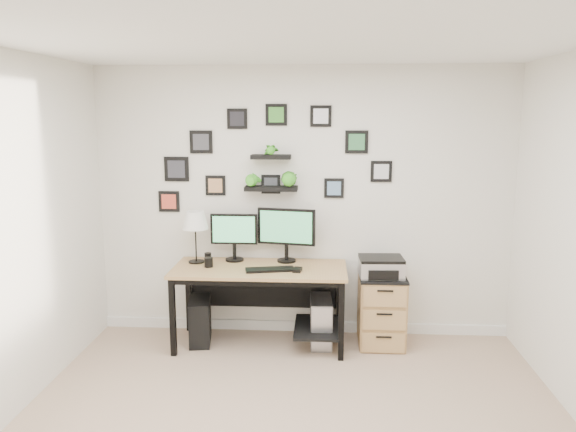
# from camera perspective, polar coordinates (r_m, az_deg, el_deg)

# --- Properties ---
(room) EXTENTS (4.00, 4.00, 4.00)m
(room) POSITION_cam_1_polar(r_m,az_deg,el_deg) (5.74, 1.47, -11.10)
(room) COLOR tan
(room) RESTS_ON ground
(desk) EXTENTS (1.60, 0.70, 0.75)m
(desk) POSITION_cam_1_polar(r_m,az_deg,el_deg) (5.27, -2.45, -6.44)
(desk) COLOR tan
(desk) RESTS_ON ground
(monitor_left) EXTENTS (0.45, 0.18, 0.46)m
(monitor_left) POSITION_cam_1_polar(r_m,az_deg,el_deg) (5.39, -5.50, -1.78)
(monitor_left) COLOR black
(monitor_left) RESTS_ON desk
(monitor_right) EXTENTS (0.55, 0.21, 0.52)m
(monitor_right) POSITION_cam_1_polar(r_m,az_deg,el_deg) (5.32, -0.17, -1.48)
(monitor_right) COLOR black
(monitor_right) RESTS_ON desk
(keyboard) EXTENTS (0.46, 0.23, 0.02)m
(keyboard) POSITION_cam_1_polar(r_m,az_deg,el_deg) (5.10, -1.84, -5.46)
(keyboard) COLOR black
(keyboard) RESTS_ON desk
(mouse) EXTENTS (0.09, 0.12, 0.03)m
(mouse) POSITION_cam_1_polar(r_m,az_deg,el_deg) (5.07, 0.96, -5.48)
(mouse) COLOR black
(mouse) RESTS_ON desk
(table_lamp) EXTENTS (0.24, 0.24, 0.50)m
(table_lamp) POSITION_cam_1_polar(r_m,az_deg,el_deg) (5.35, -9.41, -0.55)
(table_lamp) COLOR black
(table_lamp) RESTS_ON desk
(mug) EXTENTS (0.08, 0.08, 0.09)m
(mug) POSITION_cam_1_polar(r_m,az_deg,el_deg) (5.25, -8.07, -4.68)
(mug) COLOR black
(mug) RESTS_ON desk
(pen_cup) EXTENTS (0.06, 0.06, 0.08)m
(pen_cup) POSITION_cam_1_polar(r_m,az_deg,el_deg) (5.46, -8.14, -4.16)
(pen_cup) COLOR black
(pen_cup) RESTS_ON desk
(pc_tower_black) EXTENTS (0.25, 0.45, 0.42)m
(pc_tower_black) POSITION_cam_1_polar(r_m,az_deg,el_deg) (5.49, -8.92, -10.43)
(pc_tower_black) COLOR black
(pc_tower_black) RESTS_ON ground
(pc_tower_grey) EXTENTS (0.21, 0.45, 0.44)m
(pc_tower_grey) POSITION_cam_1_polar(r_m,az_deg,el_deg) (5.39, 3.36, -10.62)
(pc_tower_grey) COLOR gray
(pc_tower_grey) RESTS_ON ground
(file_cabinet) EXTENTS (0.43, 0.53, 0.67)m
(file_cabinet) POSITION_cam_1_polar(r_m,az_deg,el_deg) (5.42, 9.47, -9.34)
(file_cabinet) COLOR tan
(file_cabinet) RESTS_ON ground
(printer) EXTENTS (0.41, 0.34, 0.18)m
(printer) POSITION_cam_1_polar(r_m,az_deg,el_deg) (5.25, 9.44, -5.12)
(printer) COLOR silver
(printer) RESTS_ON file_cabinet
(wall_decor) EXTENTS (2.25, 0.18, 1.04)m
(wall_decor) POSITION_cam_1_polar(r_m,az_deg,el_deg) (5.33, -1.92, 5.20)
(wall_decor) COLOR black
(wall_decor) RESTS_ON ground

